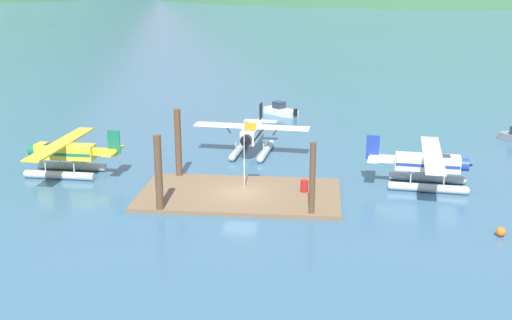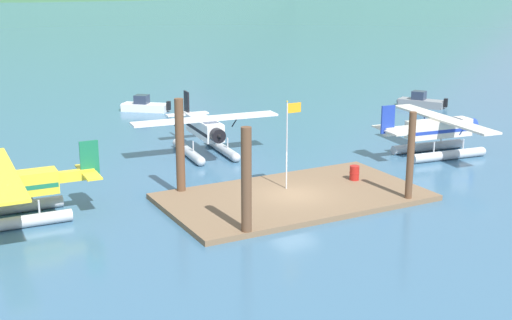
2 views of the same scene
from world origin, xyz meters
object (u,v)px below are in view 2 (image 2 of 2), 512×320
object	(u,v)px
fuel_drum	(354,173)
seaplane_cream_stbd_fwd	(439,133)
flagpole	(289,133)
seaplane_yellow_port_fwd	(9,192)
boat_white_open_north	(144,106)
boat_grey_open_east	(420,102)
seaplane_white_bow_centre	(205,133)

from	to	relation	value
fuel_drum	seaplane_cream_stbd_fwd	size ratio (longest dim) A/B	0.08
flagpole	seaplane_cream_stbd_fwd	world-z (taller)	flagpole
seaplane_yellow_port_fwd	boat_white_open_north	bearing A→B (deg)	57.45
seaplane_cream_stbd_fwd	seaplane_yellow_port_fwd	bearing A→B (deg)	179.60
fuel_drum	seaplane_cream_stbd_fwd	xyz separation A→B (m)	(9.27, 2.92, 0.84)
flagpole	fuel_drum	distance (m)	5.22
boat_grey_open_east	boat_white_open_north	xyz separation A→B (m)	(-23.91, 10.37, 0.00)
flagpole	boat_white_open_north	xyz separation A→B (m)	(0.74, 27.39, -3.08)
seaplane_white_bow_centre	boat_grey_open_east	xyz separation A→B (m)	(25.31, 6.66, -1.09)
seaplane_white_bow_centre	seaplane_yellow_port_fwd	bearing A→B (deg)	-151.86
fuel_drum	boat_white_open_north	bearing A→B (deg)	97.41
seaplane_cream_stbd_fwd	boat_grey_open_east	xyz separation A→B (m)	(11.02, 14.55, -1.09)
fuel_drum	seaplane_yellow_port_fwd	distance (m)	19.68
flagpole	boat_white_open_north	world-z (taller)	flagpole
seaplane_yellow_port_fwd	boat_white_open_north	world-z (taller)	seaplane_yellow_port_fwd
flagpole	boat_white_open_north	bearing A→B (deg)	88.46
flagpole	seaplane_white_bow_centre	bearing A→B (deg)	93.67
seaplane_white_bow_centre	fuel_drum	bearing A→B (deg)	-65.09
boat_white_open_north	fuel_drum	bearing A→B (deg)	-82.59
seaplane_white_bow_centre	seaplane_cream_stbd_fwd	xyz separation A→B (m)	(14.29, -7.89, 0.00)
boat_white_open_north	flagpole	bearing A→B (deg)	-91.54
seaplane_white_bow_centre	boat_white_open_north	bearing A→B (deg)	85.30
seaplane_cream_stbd_fwd	boat_white_open_north	xyz separation A→B (m)	(-12.89, 24.93, -1.09)
seaplane_yellow_port_fwd	seaplane_cream_stbd_fwd	bearing A→B (deg)	-0.40
flagpole	seaplane_cream_stbd_fwd	bearing A→B (deg)	10.25
seaplane_white_bow_centre	seaplane_yellow_port_fwd	distance (m)	16.31
boat_grey_open_east	boat_white_open_north	world-z (taller)	same
seaplane_yellow_port_fwd	seaplane_white_bow_centre	bearing A→B (deg)	28.14
fuel_drum	seaplane_cream_stbd_fwd	bearing A→B (deg)	17.51
seaplane_cream_stbd_fwd	boat_grey_open_east	world-z (taller)	seaplane_cream_stbd_fwd
fuel_drum	seaplane_white_bow_centre	distance (m)	11.96
seaplane_white_bow_centre	boat_grey_open_east	bearing A→B (deg)	14.74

